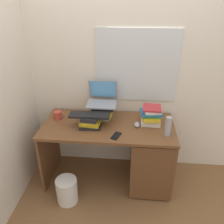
# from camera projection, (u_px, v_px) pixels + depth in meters

# --- Properties ---
(ground_plane) EXTENTS (6.00, 6.00, 0.00)m
(ground_plane) POSITION_uv_depth(u_px,v_px,m) (109.00, 177.00, 2.85)
(ground_plane) COLOR brown
(wall_back) EXTENTS (6.00, 0.06, 2.60)m
(wall_back) POSITION_uv_depth(u_px,v_px,m) (112.00, 64.00, 2.59)
(wall_back) COLOR silver
(wall_back) RESTS_ON ground
(wall_left) EXTENTS (0.05, 6.00, 2.60)m
(wall_left) POSITION_uv_depth(u_px,v_px,m) (13.00, 72.00, 2.33)
(wall_left) COLOR beige
(wall_left) RESTS_ON ground
(desk) EXTENTS (1.42, 0.67, 0.74)m
(desk) POSITION_uv_depth(u_px,v_px,m) (140.00, 153.00, 2.61)
(desk) COLOR brown
(desk) RESTS_ON ground
(book_stack_tall) EXTENTS (0.26, 0.21, 0.17)m
(book_stack_tall) POSITION_uv_depth(u_px,v_px,m) (102.00, 112.00, 2.60)
(book_stack_tall) COLOR gray
(book_stack_tall) RESTS_ON desk
(book_stack_keyboard_riser) EXTENTS (0.23, 0.21, 0.13)m
(book_stack_keyboard_riser) POSITION_uv_depth(u_px,v_px,m) (90.00, 121.00, 2.45)
(book_stack_keyboard_riser) COLOR black
(book_stack_keyboard_riser) RESTS_ON desk
(book_stack_side) EXTENTS (0.23, 0.20, 0.21)m
(book_stack_side) POSITION_uv_depth(u_px,v_px,m) (151.00, 116.00, 2.47)
(book_stack_side) COLOR white
(book_stack_side) RESTS_ON desk
(laptop) EXTENTS (0.32, 0.29, 0.24)m
(laptop) POSITION_uv_depth(u_px,v_px,m) (102.00, 98.00, 2.58)
(laptop) COLOR gray
(laptop) RESTS_ON book_stack_tall
(keyboard) EXTENTS (0.42, 0.15, 0.02)m
(keyboard) POSITION_uv_depth(u_px,v_px,m) (89.00, 115.00, 2.41)
(keyboard) COLOR black
(keyboard) RESTS_ON book_stack_keyboard_riser
(computer_mouse) EXTENTS (0.06, 0.10, 0.04)m
(computer_mouse) POSITION_uv_depth(u_px,v_px,m) (137.00, 124.00, 2.48)
(computer_mouse) COLOR #A5A8AD
(computer_mouse) RESTS_ON desk
(mug) EXTENTS (0.12, 0.09, 0.09)m
(mug) POSITION_uv_depth(u_px,v_px,m) (58.00, 115.00, 2.60)
(mug) COLOR #B23F33
(mug) RESTS_ON desk
(water_bottle) EXTENTS (0.06, 0.06, 0.21)m
(water_bottle) POSITION_uv_depth(u_px,v_px,m) (168.00, 126.00, 2.28)
(water_bottle) COLOR #999EA5
(water_bottle) RESTS_ON desk
(cell_phone) EXTENTS (0.11, 0.15, 0.01)m
(cell_phone) POSITION_uv_depth(u_px,v_px,m) (116.00, 136.00, 2.31)
(cell_phone) COLOR black
(cell_phone) RESTS_ON desk
(wastebasket) EXTENTS (0.22, 0.22, 0.29)m
(wastebasket) POSITION_uv_depth(u_px,v_px,m) (67.00, 190.00, 2.47)
(wastebasket) COLOR silver
(wastebasket) RESTS_ON ground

